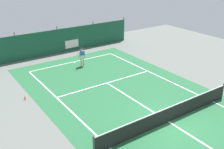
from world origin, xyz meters
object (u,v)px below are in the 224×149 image
Objects in this scene: parked_car at (63,38)px; water_bottle at (25,98)px; tennis_player at (82,56)px; tennis_net at (169,114)px; tennis_ball_near_player at (125,78)px.

water_bottle is (-7.41, -9.72, -0.72)m from parked_car.
water_bottle is (-6.13, -3.23, -0.84)m from tennis_player.
tennis_player is 0.38× the size of parked_car.
tennis_net is at bearing -51.01° from water_bottle.
parked_car is (1.28, 6.49, -0.12)m from tennis_player.
tennis_ball_near_player is 0.28× the size of water_bottle.
water_bottle is (-7.58, 1.00, 0.09)m from tennis_ball_near_player.
tennis_ball_near_player is at bearing 135.91° from tennis_player.
parked_car is at bearing -74.18° from tennis_player.
parked_car is 17.90× the size of water_bottle.
parked_car is at bearing 52.67° from water_bottle.
tennis_player reaches higher than tennis_net.
tennis_player is at bearing 27.74° from water_bottle.
tennis_player reaches higher than tennis_ball_near_player.
tennis_player reaches higher than water_bottle.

